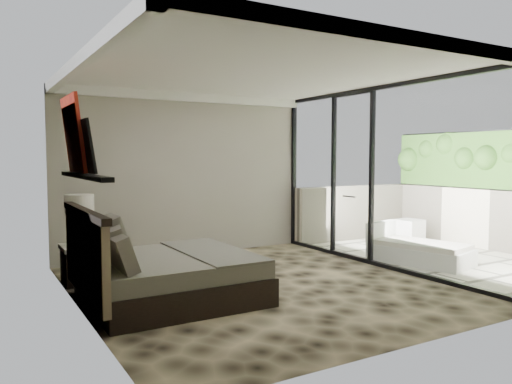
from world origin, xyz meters
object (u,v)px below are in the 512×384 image
lounger (417,251)px  ottoman (409,231)px  nightstand (83,262)px  table_lamp (80,213)px  bed (162,274)px

lounger → ottoman: bearing=32.3°
nightstand → ottoman: nightstand is taller
nightstand → table_lamp: size_ratio=0.81×
bed → nightstand: bearing=115.2°
ottoman → table_lamp: bearing=-179.3°
bed → table_lamp: (-0.68, 1.31, 0.63)m
ottoman → lounger: 1.94m
bed → nightstand: size_ratio=3.56×
table_lamp → nightstand: bearing=48.5°
bed → table_lamp: size_ratio=2.87×
bed → table_lamp: table_lamp is taller
lounger → nightstand: bearing=150.2°
ottoman → lounger: bearing=-133.5°
table_lamp → lounger: size_ratio=0.41×
bed → lounger: 4.30m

